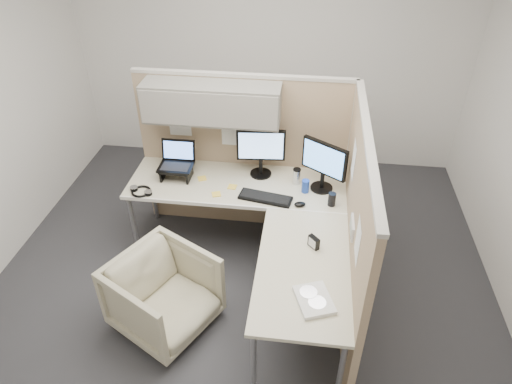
# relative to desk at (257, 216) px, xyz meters

# --- Properties ---
(ground) EXTENTS (4.50, 4.50, 0.00)m
(ground) POSITION_rel_desk_xyz_m (-0.12, -0.13, -0.69)
(ground) COLOR #2B2A2E
(ground) RESTS_ON ground
(partition_back) EXTENTS (2.00, 0.36, 1.63)m
(partition_back) POSITION_rel_desk_xyz_m (-0.34, 0.70, 0.41)
(partition_back) COLOR tan
(partition_back) RESTS_ON ground
(partition_right) EXTENTS (0.07, 2.03, 1.63)m
(partition_right) POSITION_rel_desk_xyz_m (0.78, -0.19, 0.13)
(partition_right) COLOR tan
(partition_right) RESTS_ON ground
(desk) EXTENTS (2.00, 1.98, 0.73)m
(desk) POSITION_rel_desk_xyz_m (0.00, 0.00, 0.00)
(desk) COLOR beige
(desk) RESTS_ON ground
(office_chair) EXTENTS (0.91, 0.93, 0.72)m
(office_chair) POSITION_rel_desk_xyz_m (-0.66, -0.63, -0.33)
(office_chair) COLOR #BFB298
(office_chair) RESTS_ON ground
(monitor_left) EXTENTS (0.44, 0.20, 0.47)m
(monitor_left) POSITION_rel_desk_xyz_m (-0.04, 0.58, 0.32)
(monitor_left) COLOR black
(monitor_left) RESTS_ON desk
(monitor_right) EXTENTS (0.38, 0.27, 0.47)m
(monitor_right) POSITION_rel_desk_xyz_m (0.53, 0.42, 0.32)
(monitor_right) COLOR black
(monitor_right) RESTS_ON desk
(laptop_station) EXTENTS (0.31, 0.27, 0.33)m
(laptop_station) POSITION_rel_desk_xyz_m (-0.80, 0.45, 0.17)
(laptop_station) COLOR black
(laptop_station) RESTS_ON desk
(keyboard) EXTENTS (0.48, 0.24, 0.02)m
(keyboard) POSITION_rel_desk_xyz_m (0.05, 0.20, 0.05)
(keyboard) COLOR black
(keyboard) RESTS_ON desk
(mouse) EXTENTS (0.11, 0.09, 0.04)m
(mouse) POSITION_rel_desk_xyz_m (0.35, 0.14, 0.06)
(mouse) COLOR black
(mouse) RESTS_ON desk
(travel_mug) EXTENTS (0.07, 0.07, 0.15)m
(travel_mug) POSITION_rel_desk_xyz_m (0.30, 0.47, 0.12)
(travel_mug) COLOR silver
(travel_mug) RESTS_ON desk
(soda_can_green) EXTENTS (0.07, 0.07, 0.12)m
(soda_can_green) POSITION_rel_desk_xyz_m (0.62, 0.18, 0.10)
(soda_can_green) COLOR black
(soda_can_green) RESTS_ON desk
(soda_can_silver) EXTENTS (0.07, 0.07, 0.12)m
(soda_can_silver) POSITION_rel_desk_xyz_m (0.39, 0.35, 0.10)
(soda_can_silver) COLOR #1E3FA5
(soda_can_silver) RESTS_ON desk
(sticky_note_c) EXTENTS (0.10, 0.10, 0.01)m
(sticky_note_c) POSITION_rel_desk_xyz_m (-0.57, 0.43, 0.05)
(sticky_note_c) COLOR yellow
(sticky_note_c) RESTS_ON desk
(sticky_note_a) EXTENTS (0.10, 0.10, 0.01)m
(sticky_note_a) POSITION_rel_desk_xyz_m (-0.39, 0.21, 0.05)
(sticky_note_a) COLOR yellow
(sticky_note_a) RESTS_ON desk
(sticky_note_d) EXTENTS (0.08, 0.08, 0.01)m
(sticky_note_d) POSITION_rel_desk_xyz_m (-0.27, 0.34, 0.05)
(sticky_note_d) COLOR yellow
(sticky_note_d) RESTS_ON desk
(headphones) EXTENTS (0.22, 0.22, 0.03)m
(headphones) POSITION_rel_desk_xyz_m (-1.06, 0.15, 0.06)
(headphones) COLOR black
(headphones) RESTS_ON desk
(paper_stack) EXTENTS (0.31, 0.34, 0.03)m
(paper_stack) POSITION_rel_desk_xyz_m (0.50, -0.90, 0.06)
(paper_stack) COLOR white
(paper_stack) RESTS_ON desk
(desk_clock) EXTENTS (0.09, 0.10, 0.10)m
(desk_clock) POSITION_rel_desk_xyz_m (0.48, -0.37, 0.09)
(desk_clock) COLOR black
(desk_clock) RESTS_ON desk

